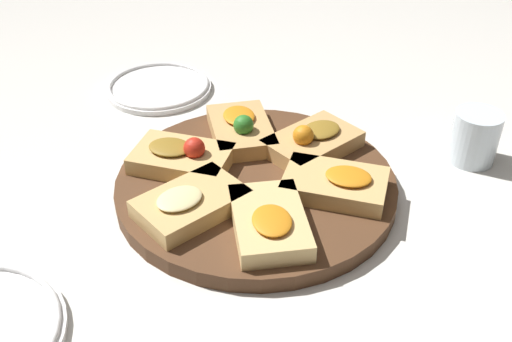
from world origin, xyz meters
The scene contains 10 objects.
ground_plane centered at (0.00, 0.00, 0.00)m, with size 3.00×3.00×0.00m, color silver.
serving_board centered at (0.00, 0.00, 0.01)m, with size 0.41×0.41×0.02m, color #51331E.
focaccia_slice_0 centered at (0.11, 0.02, 0.04)m, with size 0.16×0.11×0.05m.
focaccia_slice_1 centered at (0.04, 0.11, 0.04)m, with size 0.13×0.16×0.05m.
focaccia_slice_2 centered at (-0.07, 0.09, 0.04)m, with size 0.16×0.17×0.03m.
focaccia_slice_3 centered at (-0.12, -0.01, 0.04)m, with size 0.15×0.11×0.03m.
focaccia_slice_4 centered at (-0.04, -0.11, 0.04)m, with size 0.13×0.16×0.03m.
focaccia_slice_5 centered at (0.07, -0.09, 0.04)m, with size 0.16×0.17×0.05m.
plate_right centered at (0.33, 0.18, 0.01)m, with size 0.20×0.20×0.02m.
water_glass centered at (0.07, -0.34, 0.04)m, with size 0.07×0.07×0.08m, color silver.
Camera 1 is at (-0.71, 0.02, 0.54)m, focal length 42.00 mm.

